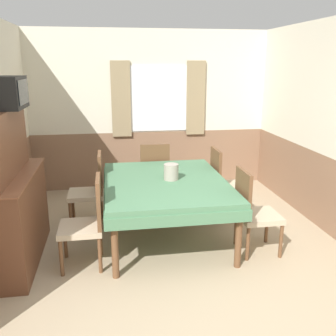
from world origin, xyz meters
The scene contains 12 objects.
ground_plane centered at (0.00, 0.00, 0.00)m, with size 16.00×16.00×0.00m, color tan.
wall_back centered at (0.01, 3.71, 1.31)m, with size 4.31×0.09×2.60m.
wall_right centered at (1.98, 1.85, 1.30)m, with size 0.05×4.09×2.60m.
dining_table centered at (-0.06, 1.67, 0.63)m, with size 1.45×1.85×0.73m.
chair_right_far centered at (0.84, 2.20, 0.50)m, with size 0.44×0.44×0.96m.
chair_right_near centered at (0.84, 1.14, 0.50)m, with size 0.44×0.44×0.96m.
chair_left_near centered at (-0.96, 1.14, 0.50)m, with size 0.44×0.44×0.96m.
chair_left_far centered at (-0.96, 2.20, 0.50)m, with size 0.44×0.44×0.96m.
chair_head_window centered at (-0.06, 2.77, 0.50)m, with size 0.44×0.44×0.96m.
sideboard centered at (-1.73, 1.36, 0.69)m, with size 0.46×1.43×1.62m.
tv centered at (-1.68, 1.54, 1.78)m, with size 0.29×0.54×0.32m.
vase centered at (0.01, 1.69, 0.82)m, with size 0.17×0.17×0.19m.
Camera 1 is at (-0.71, -2.51, 2.06)m, focal length 40.00 mm.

